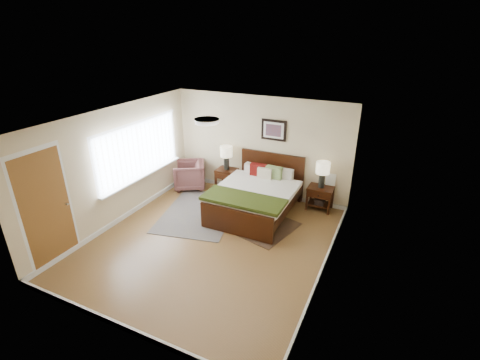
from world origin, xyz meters
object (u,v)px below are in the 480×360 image
(nightstand_right, at_px, (320,196))
(lamp_left, at_px, (226,154))
(nightstand_left, at_px, (226,174))
(armchair, at_px, (189,175))
(bed, at_px, (256,192))
(lamp_right, at_px, (323,170))
(rug_persian, at_px, (199,212))

(nightstand_right, relative_size, lamp_left, 0.94)
(nightstand_left, bearing_deg, armchair, -165.70)
(lamp_left, bearing_deg, nightstand_left, -90.00)
(nightstand_left, distance_m, armchair, 1.02)
(bed, height_order, nightstand_right, bed)
(lamp_left, distance_m, lamp_right, 2.45)
(bed, distance_m, lamp_left, 1.51)
(nightstand_left, xyz_separation_m, nightstand_right, (2.45, 0.01, -0.12))
(lamp_left, relative_size, lamp_right, 1.00)
(armchair, bearing_deg, bed, 45.21)
(lamp_right, bearing_deg, lamp_left, 180.00)
(nightstand_left, height_order, lamp_right, lamp_right)
(nightstand_right, xyz_separation_m, lamp_right, (0.00, 0.01, 0.64))
(bed, distance_m, armchair, 2.22)
(lamp_right, height_order, rug_persian, lamp_right)
(bed, relative_size, lamp_left, 3.46)
(bed, height_order, lamp_left, lamp_left)
(lamp_left, xyz_separation_m, rug_persian, (-0.02, -1.36, -1.01))
(nightstand_right, height_order, armchair, armchair)
(nightstand_right, relative_size, armchair, 0.72)
(nightstand_left, height_order, rug_persian, nightstand_left)
(bed, relative_size, nightstand_left, 3.56)
(bed, relative_size, rug_persian, 0.96)
(bed, xyz_separation_m, lamp_left, (-1.17, 0.81, 0.49))
(lamp_right, bearing_deg, armchair, -175.50)
(rug_persian, bearing_deg, bed, 12.35)
(bed, height_order, armchair, bed)
(lamp_left, relative_size, armchair, 0.77)
(nightstand_left, relative_size, rug_persian, 0.27)
(bed, distance_m, nightstand_left, 1.41)
(bed, bearing_deg, nightstand_right, 31.91)
(bed, relative_size, lamp_right, 3.46)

